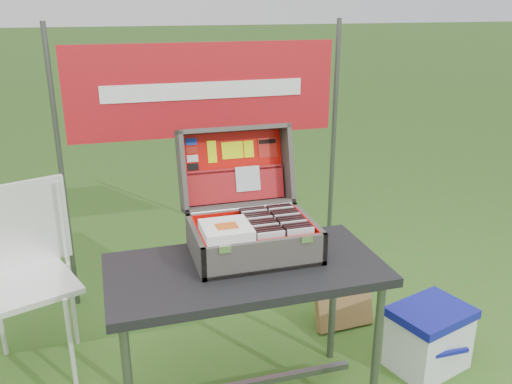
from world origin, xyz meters
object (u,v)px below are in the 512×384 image
object	(u,v)px
suitcase	(250,197)
chair	(27,288)
table	(246,339)
cardboard_box	(343,297)
cooler	(429,338)

from	to	relation	value
suitcase	chair	size ratio (longest dim) A/B	0.57
table	chair	xyz separation A→B (m)	(-0.96, 0.55, 0.11)
table	cardboard_box	distance (m)	0.89
suitcase	cardboard_box	bearing A→B (deg)	27.68
suitcase	cooler	bearing A→B (deg)	-8.49
cooler	chair	xyz separation A→B (m)	(-1.93, 0.53, 0.31)
table	cardboard_box	xyz separation A→B (m)	(0.72, 0.50, -0.19)
table	suitcase	distance (m)	0.64
cardboard_box	suitcase	bearing A→B (deg)	-155.92
cardboard_box	chair	bearing A→B (deg)	174.54
chair	suitcase	bearing A→B (deg)	-41.52
table	cooler	xyz separation A→B (m)	(0.98, 0.02, -0.20)
suitcase	cooler	size ratio (longest dim) A/B	1.41
chair	cooler	bearing A→B (deg)	-35.76
table	suitcase	size ratio (longest dim) A/B	2.15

